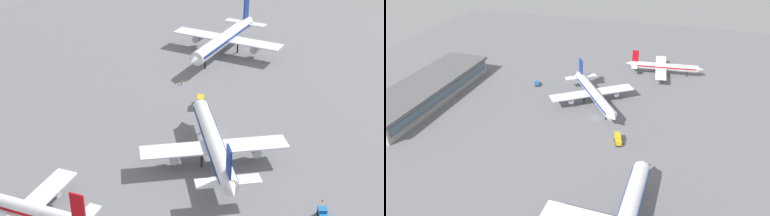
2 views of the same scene
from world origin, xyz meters
The scene contains 8 objects.
ground centered at (0.00, 0.00, 0.00)m, with size 288.00×288.00×0.00m, color slate.
airplane_at_gate centered at (-12.00, -4.11, 5.26)m, with size 40.90×34.57×14.46m.
airplane_taxiing centered at (58.47, 22.90, 6.12)m, with size 55.28×44.25×16.83m.
airplane_distant centered at (-53.18, 22.21, 4.40)m, with size 32.03×39.78×12.10m.
catering_truck centered at (14.72, 12.33, 1.70)m, with size 5.91×3.77×3.30m.
pushback_tractor centered at (-22.31, -35.28, 0.97)m, with size 4.79×3.66×1.90m.
ground_crew_worker centered at (25.67, 24.72, 0.85)m, with size 0.54×0.54×1.67m.
safety_cone_near_gate centered at (-16.24, -33.81, 0.30)m, with size 0.44×0.44×0.60m, color #EA590C.
Camera 1 is at (-113.81, -48.66, 73.58)m, focal length 47.63 mm.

